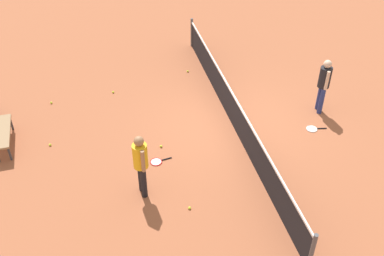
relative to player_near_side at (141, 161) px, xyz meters
The scene contains 13 objects.
ground_plane 3.72m from the player_near_side, 126.16° to the left, with size 40.00×40.00×0.00m, color #9E5638.
court_net 3.61m from the player_near_side, 126.16° to the left, with size 10.09×0.09×1.07m.
player_near_side is the anchor object (origin of this frame).
player_far_side 5.98m from the player_near_side, 111.01° to the left, with size 0.53×0.40×1.70m.
tennis_racket_near_player 1.50m from the player_near_side, 153.36° to the left, with size 0.36×0.60×0.03m.
tennis_racket_far_player 5.30m from the player_near_side, 104.97° to the left, with size 0.36×0.60×0.03m.
tennis_ball_near_player 4.66m from the player_near_side, behind, with size 0.07×0.07×0.07m, color #C6E033.
tennis_ball_by_net 5.00m from the player_near_side, 153.59° to the right, with size 0.07×0.07×0.07m, color #C6E033.
tennis_ball_midcourt 1.56m from the player_near_side, 51.28° to the left, with size 0.07×0.07×0.07m, color #C6E033.
tennis_ball_baseline 5.83m from the player_near_side, 156.38° to the left, with size 0.07×0.07×0.07m, color #C6E033.
tennis_ball_stray_left 3.34m from the player_near_side, 136.64° to the right, with size 0.07×0.07×0.07m, color #C6E033.
tennis_ball_stray_right 1.98m from the player_near_side, 155.56° to the left, with size 0.07×0.07×0.07m, color #C6E033.
courtside_bench 4.30m from the player_near_side, 128.27° to the right, with size 1.52×0.47×0.48m.
Camera 1 is at (9.70, -3.52, 7.74)m, focal length 41.83 mm.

